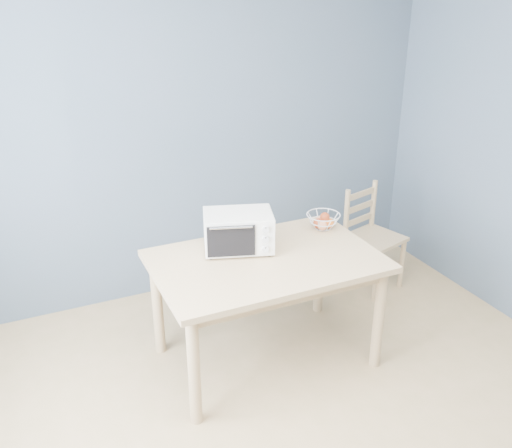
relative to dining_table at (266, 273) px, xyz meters
name	(u,v)px	position (x,y,z in m)	size (l,w,h in m)	color
room	(353,254)	(-0.12, -1.08, 0.65)	(4.01, 4.51, 2.61)	tan
dining_table	(266,273)	(0.00, 0.00, 0.00)	(1.40, 0.90, 0.75)	tan
toaster_oven	(236,231)	(-0.13, 0.19, 0.23)	(0.50, 0.41, 0.25)	silver
fruit_basket	(323,221)	(0.55, 0.24, 0.16)	(0.25, 0.25, 0.12)	silver
dining_chair	(371,239)	(1.20, 0.55, -0.24)	(0.48, 0.48, 0.84)	tan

